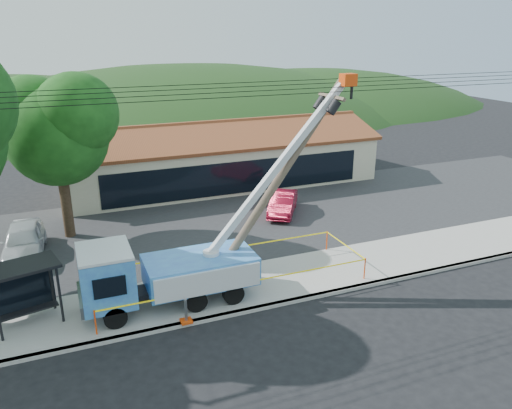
{
  "coord_description": "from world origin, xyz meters",
  "views": [
    {
      "loc": [
        -7.03,
        -14.4,
        10.87
      ],
      "look_at": [
        0.83,
        5.0,
        3.5
      ],
      "focal_mm": 35.0,
      "sensor_mm": 36.0,
      "label": 1
    }
  ],
  "objects": [
    {
      "name": "car_red",
      "position": [
        5.36,
        11.79,
        0.0
      ],
      "size": [
        3.36,
        4.18,
        1.33
      ],
      "primitive_type": "imported",
      "rotation": [
        0.0,
        0.0,
        -0.57
      ],
      "color": "maroon",
      "rests_on": "ground"
    },
    {
      "name": "strip_mall",
      "position": [
        4.0,
        19.98,
        1.88
      ],
      "size": [
        22.5,
        8.53,
        4.67
      ],
      "color": "beige",
      "rests_on": "ground"
    },
    {
      "name": "curb",
      "position": [
        0.0,
        2.1,
        0.07
      ],
      "size": [
        60.0,
        0.25,
        0.15
      ],
      "primitive_type": "cube",
      "color": "#A6A29B",
      "rests_on": "ground"
    },
    {
      "name": "tree_lot",
      "position": [
        -7.0,
        13.0,
        6.21
      ],
      "size": [
        6.3,
        5.6,
        8.94
      ],
      "color": "#332316",
      "rests_on": "ground"
    },
    {
      "name": "ground",
      "position": [
        0.0,
        0.0,
        0.0
      ],
      "size": [
        120.0,
        120.0,
        0.0
      ],
      "primitive_type": "plane",
      "color": "black",
      "rests_on": "ground"
    },
    {
      "name": "caution_tape",
      "position": [
        -0.71,
        4.27,
        0.91
      ],
      "size": [
        11.77,
        3.49,
        1.01
      ],
      "color": "#ED430C",
      "rests_on": "ground"
    },
    {
      "name": "leaning_pole",
      "position": [
        1.52,
        3.94,
        4.99
      ],
      "size": [
        6.58,
        2.01,
        8.97
      ],
      "color": "brown",
      "rests_on": "ground"
    },
    {
      "name": "utility_truck",
      "position": [
        -3.58,
        3.78,
        1.69
      ],
      "size": [
        11.66,
        3.79,
        9.01
      ],
      "color": "black",
      "rests_on": "ground"
    },
    {
      "name": "parking_lot",
      "position": [
        0.0,
        12.0,
        0.05
      ],
      "size": [
        60.0,
        12.0,
        0.1
      ],
      "primitive_type": "cube",
      "color": "#28282B",
      "rests_on": "ground"
    },
    {
      "name": "car_silver",
      "position": [
        -9.2,
        11.09,
        0.0
      ],
      "size": [
        2.13,
        4.85,
        1.63
      ],
      "primitive_type": "imported",
      "rotation": [
        0.0,
        0.0,
        -0.04
      ],
      "color": "#B8BCC0",
      "rests_on": "ground"
    },
    {
      "name": "bus_shelter",
      "position": [
        -8.91,
        4.43,
        1.96
      ],
      "size": [
        2.87,
        2.14,
        2.48
      ],
      "rotation": [
        0.0,
        0.0,
        0.24
      ],
      "color": "black",
      "rests_on": "ground"
    },
    {
      "name": "sidewalk",
      "position": [
        0.0,
        4.0,
        0.07
      ],
      "size": [
        60.0,
        4.0,
        0.15
      ],
      "primitive_type": "cube",
      "color": "#A6A29B",
      "rests_on": "ground"
    },
    {
      "name": "hill_east",
      "position": [
        30.0,
        55.0,
        0.0
      ],
      "size": [
        72.8,
        52.0,
        26.0
      ],
      "primitive_type": "ellipsoid",
      "color": "#1F3E16",
      "rests_on": "ground"
    },
    {
      "name": "hill_center",
      "position": [
        10.0,
        55.0,
        0.0
      ],
      "size": [
        89.6,
        64.0,
        32.0
      ],
      "primitive_type": "ellipsoid",
      "color": "#1F3E16",
      "rests_on": "ground"
    }
  ]
}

